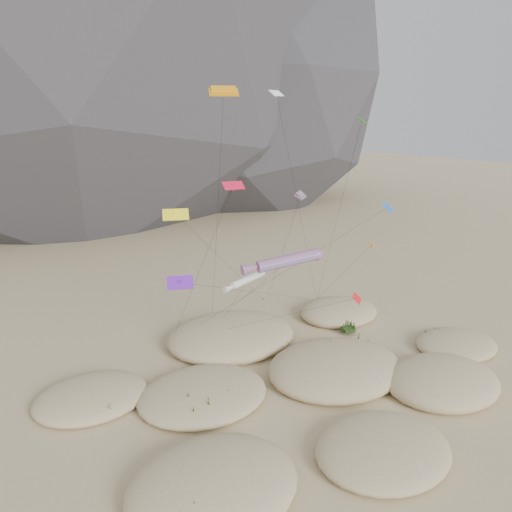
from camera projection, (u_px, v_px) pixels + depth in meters
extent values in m
plane|color=#CCB789|center=(343.00, 398.00, 49.13)|extent=(500.00, 500.00, 0.00)
ellipsoid|color=black|center=(237.00, 78.00, 156.62)|extent=(130.55, 126.41, 100.00)
ellipsoid|color=#CCB789|center=(213.00, 485.00, 36.55)|extent=(13.13, 11.16, 3.12)
ellipsoid|color=#CCB789|center=(383.00, 449.00, 40.66)|extent=(11.82, 10.05, 2.45)
ellipsoid|color=#CCB789|center=(442.00, 381.00, 50.74)|extent=(12.34, 10.49, 3.25)
ellipsoid|color=#CCB789|center=(203.00, 394.00, 48.73)|extent=(13.01, 11.06, 2.38)
ellipsoid|color=#CCB789|center=(336.00, 368.00, 53.31)|extent=(15.24, 12.96, 3.42)
ellipsoid|color=#CCB789|center=(456.00, 344.00, 59.50)|extent=(10.20, 8.67, 2.05)
ellipsoid|color=#CCB789|center=(231.00, 336.00, 60.95)|extent=(16.06, 13.65, 3.54)
ellipsoid|color=#CCB789|center=(338.00, 312.00, 68.79)|extent=(11.28, 9.59, 2.88)
ellipsoid|color=#CCB789|center=(91.00, 397.00, 48.27)|extent=(10.98, 9.33, 2.29)
ellipsoid|color=black|center=(235.00, 488.00, 36.10)|extent=(2.35, 2.01, 0.71)
ellipsoid|color=black|center=(386.00, 456.00, 39.82)|extent=(2.55, 2.18, 0.77)
ellipsoid|color=black|center=(402.00, 441.00, 41.79)|extent=(2.21, 1.89, 0.66)
ellipsoid|color=black|center=(449.00, 384.00, 49.67)|extent=(3.48, 2.98, 1.04)
ellipsoid|color=black|center=(456.00, 392.00, 48.55)|extent=(2.50, 2.14, 0.75)
ellipsoid|color=black|center=(201.00, 406.00, 46.25)|extent=(2.57, 2.20, 0.77)
ellipsoid|color=black|center=(223.00, 396.00, 48.19)|extent=(1.85, 1.58, 0.56)
ellipsoid|color=black|center=(327.00, 360.00, 54.26)|extent=(3.87, 3.31, 1.16)
ellipsoid|color=black|center=(357.00, 349.00, 57.13)|extent=(2.48, 2.12, 0.74)
ellipsoid|color=black|center=(339.00, 386.00, 49.55)|extent=(2.66, 2.27, 0.80)
ellipsoid|color=black|center=(432.00, 337.00, 61.22)|extent=(2.46, 2.10, 0.74)
ellipsoid|color=black|center=(244.00, 340.00, 59.30)|extent=(2.76, 2.36, 0.83)
ellipsoid|color=black|center=(271.00, 340.00, 59.48)|extent=(2.70, 2.31, 0.81)
ellipsoid|color=black|center=(352.00, 318.00, 66.52)|extent=(2.26, 1.93, 0.68)
ellipsoid|color=black|center=(348.00, 329.00, 63.29)|extent=(2.31, 1.97, 0.69)
ellipsoid|color=black|center=(76.00, 404.00, 47.10)|extent=(2.07, 1.77, 0.62)
ellipsoid|color=black|center=(101.00, 414.00, 45.69)|extent=(2.04, 1.75, 0.61)
cylinder|color=#3F2D1E|center=(220.00, 332.00, 63.60)|extent=(0.08, 0.08, 0.30)
cylinder|color=#3F2D1E|center=(240.00, 312.00, 69.88)|extent=(0.08, 0.08, 0.30)
cylinder|color=#3F2D1E|center=(245.00, 320.00, 67.18)|extent=(0.08, 0.08, 0.30)
cylinder|color=#3F2D1E|center=(264.00, 299.00, 74.81)|extent=(0.08, 0.08, 0.30)
cylinder|color=#3F2D1E|center=(293.00, 308.00, 71.27)|extent=(0.08, 0.08, 0.30)
cylinder|color=#3F2D1E|center=(170.00, 336.00, 62.44)|extent=(0.08, 0.08, 0.30)
cylinder|color=#3F2D1E|center=(317.00, 299.00, 74.83)|extent=(0.08, 0.08, 0.30)
cylinder|color=#3F2D1E|center=(171.00, 341.00, 60.94)|extent=(0.08, 0.08, 0.30)
cylinder|color=#FF261A|center=(288.00, 261.00, 51.76)|extent=(7.01, 2.65, 1.95)
sphere|color=#FF261A|center=(317.00, 255.00, 52.90)|extent=(1.31, 1.31, 1.31)
cone|color=#FF261A|center=(255.00, 268.00, 50.52)|extent=(3.00, 1.68, 1.40)
cylinder|color=black|center=(256.00, 288.00, 61.98)|extent=(4.34, 18.50, 12.28)
cylinder|color=silver|center=(248.00, 279.00, 53.20)|extent=(4.66, 1.87, 1.05)
sphere|color=silver|center=(262.00, 273.00, 54.79)|extent=(0.77, 0.77, 0.77)
cone|color=silver|center=(231.00, 287.00, 51.45)|extent=(1.98, 1.11, 0.79)
cylinder|color=black|center=(232.00, 306.00, 59.28)|extent=(2.14, 10.41, 9.94)
cube|color=orange|center=(224.00, 92.00, 48.92)|extent=(3.11, 2.22, 0.84)
cube|color=orange|center=(224.00, 90.00, 48.86)|extent=(2.61, 1.81, 0.82)
cylinder|color=black|center=(217.00, 223.00, 58.96)|extent=(4.63, 12.13, 28.99)
cube|color=red|center=(301.00, 196.00, 56.03)|extent=(2.35, 2.11, 0.63)
cube|color=red|center=(301.00, 194.00, 55.98)|extent=(1.96, 1.75, 0.62)
cylinder|color=black|center=(281.00, 255.00, 65.52)|extent=(5.30, 14.04, 18.06)
cube|color=green|center=(362.00, 120.00, 57.18)|extent=(2.26, 2.39, 0.81)
cube|color=green|center=(362.00, 122.00, 57.23)|extent=(0.35, 0.35, 0.74)
cylinder|color=black|center=(336.00, 222.00, 66.02)|extent=(3.57, 10.80, 26.18)
cube|color=blue|center=(388.00, 207.00, 57.48)|extent=(2.58, 2.34, 0.97)
cube|color=blue|center=(388.00, 208.00, 57.52)|extent=(0.41, 0.42, 0.79)
cylinder|color=black|center=(277.00, 277.00, 59.22)|extent=(21.91, 13.33, 16.54)
cube|color=white|center=(276.00, 93.00, 57.61)|extent=(2.00, 1.38, 0.69)
cube|color=white|center=(276.00, 94.00, 57.65)|extent=(0.26, 0.25, 0.63)
cylinder|color=black|center=(299.00, 210.00, 66.23)|extent=(11.00, 4.27, 29.20)
cube|color=#631DAE|center=(180.00, 282.00, 44.50)|extent=(2.64, 2.04, 0.93)
cube|color=#631DAE|center=(180.00, 284.00, 44.54)|extent=(0.38, 0.38, 0.80)
cylinder|color=black|center=(266.00, 293.00, 59.68)|extent=(28.81, 14.52, 12.40)
cube|color=orange|center=(372.00, 244.00, 57.08)|extent=(1.81, 2.16, 0.70)
cube|color=orange|center=(372.00, 245.00, 57.12)|extent=(0.29, 0.30, 0.66)
cylinder|color=black|center=(341.00, 275.00, 65.97)|extent=(4.82, 14.74, 12.60)
cube|color=yellow|center=(176.00, 214.00, 45.73)|extent=(2.68, 2.09, 0.87)
cube|color=yellow|center=(176.00, 216.00, 45.77)|extent=(0.36, 0.33, 0.82)
cylinder|color=black|center=(230.00, 267.00, 60.28)|extent=(21.08, 16.21, 18.00)
cube|color=red|center=(233.00, 185.00, 43.85)|extent=(2.03, 1.40, 0.63)
cube|color=red|center=(233.00, 187.00, 43.89)|extent=(0.25, 0.20, 0.65)
cylinder|color=black|center=(197.00, 277.00, 52.41)|extent=(0.39, 14.54, 20.82)
cube|color=red|center=(357.00, 298.00, 54.26)|extent=(1.99, 1.81, 0.83)
cube|color=red|center=(357.00, 299.00, 54.30)|extent=(0.36, 0.37, 0.61)
cylinder|color=black|center=(259.00, 321.00, 57.62)|extent=(15.11, 15.88, 7.58)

